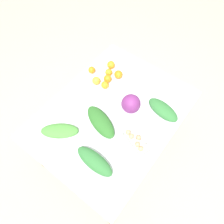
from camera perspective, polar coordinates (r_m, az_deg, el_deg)
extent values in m
plane|color=#B2A899|center=(2.51, 0.00, -8.90)|extent=(8.00, 8.00, 0.00)
cube|color=silver|center=(1.87, 0.00, -0.56)|extent=(1.34, 1.02, 0.03)
cylinder|color=tan|center=(2.61, 0.29, 9.74)|extent=(0.06, 0.06, 0.70)
cylinder|color=tan|center=(2.23, -19.42, -9.99)|extent=(0.06, 0.06, 0.70)
cylinder|color=tan|center=(2.40, 17.69, -0.65)|extent=(0.06, 0.06, 0.70)
cylinder|color=tan|center=(1.98, -0.42, -25.62)|extent=(0.06, 0.06, 0.70)
sphere|color=#7A2D75|center=(1.82, 4.96, 2.17)|extent=(0.16, 0.16, 0.16)
cube|color=#B7B7B2|center=(1.71, 6.28, -7.57)|extent=(0.17, 0.26, 0.06)
sphere|color=white|center=(1.66, 8.66, -8.75)|extent=(0.04, 0.04, 0.04)
sphere|color=white|center=(1.67, 7.81, -7.69)|extent=(0.04, 0.04, 0.04)
sphere|color=tan|center=(1.68, 6.98, -6.65)|extent=(0.04, 0.04, 0.04)
sphere|color=white|center=(1.70, 6.16, -5.62)|extent=(0.04, 0.04, 0.04)
sphere|color=white|center=(1.71, 5.36, -4.60)|extent=(0.04, 0.04, 0.04)
sphere|color=tan|center=(1.65, 7.52, -9.50)|extent=(0.04, 0.04, 0.04)
sphere|color=tan|center=(1.66, 6.67, -8.43)|extent=(0.04, 0.04, 0.04)
sphere|color=white|center=(1.67, 5.84, -7.37)|extent=(0.04, 0.04, 0.04)
sphere|color=tan|center=(1.68, 5.02, -6.32)|extent=(0.04, 0.04, 0.04)
sphere|color=tan|center=(1.70, 4.22, -5.29)|extent=(0.04, 0.04, 0.04)
ellipsoid|color=#337538|center=(1.88, 13.18, 0.57)|extent=(0.18, 0.31, 0.08)
ellipsoid|color=#4C933D|center=(1.79, -13.50, -4.79)|extent=(0.29, 0.32, 0.06)
ellipsoid|color=#337538|center=(1.64, -4.57, -12.68)|extent=(0.14, 0.33, 0.09)
ellipsoid|color=#2D6B28|center=(1.77, -2.97, -2.56)|extent=(0.25, 0.37, 0.09)
sphere|color=orange|center=(2.08, -0.85, 10.33)|extent=(0.07, 0.07, 0.07)
sphere|color=orange|center=(2.11, -5.32, 10.88)|extent=(0.07, 0.07, 0.07)
sphere|color=#F9A833|center=(2.02, -4.16, 8.17)|extent=(0.07, 0.07, 0.07)
sphere|color=orange|center=(2.14, -0.28, 12.22)|extent=(0.08, 0.08, 0.08)
sphere|color=orange|center=(1.99, -1.86, 7.07)|extent=(0.07, 0.07, 0.07)
sphere|color=orange|center=(2.06, 1.69, 9.77)|extent=(0.08, 0.08, 0.08)
sphere|color=orange|center=(2.03, -1.15, 8.70)|extent=(0.07, 0.07, 0.07)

